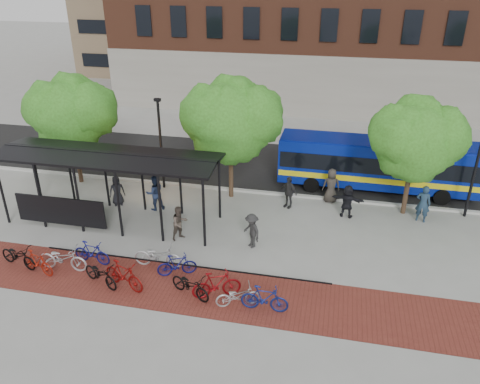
% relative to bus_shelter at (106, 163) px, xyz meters
% --- Properties ---
extents(ground, '(160.00, 160.00, 0.00)m').
position_rel_bus_shelter_xyz_m(ground, '(8.13, 0.48, -3.00)').
color(ground, '#9E9E99').
rests_on(ground, ground).
extents(asphalt_street, '(160.00, 8.00, 0.01)m').
position_rel_bus_shelter_xyz_m(asphalt_street, '(8.13, 8.48, -2.99)').
color(asphalt_street, black).
rests_on(asphalt_street, ground).
extents(curb, '(160.00, 0.25, 0.12)m').
position_rel_bus_shelter_xyz_m(curb, '(8.13, 4.48, -2.94)').
color(curb, '#B7B7B2').
rests_on(curb, ground).
extents(brick_strip, '(24.00, 3.00, 0.01)m').
position_rel_bus_shelter_xyz_m(brick_strip, '(6.13, -4.52, -3.00)').
color(brick_strip, maroon).
rests_on(brick_strip, ground).
extents(bike_rack_rail, '(12.00, 0.05, 0.95)m').
position_rel_bus_shelter_xyz_m(bike_rack_rail, '(4.83, -3.62, -3.00)').
color(bike_rack_rail, black).
rests_on(bike_rack_rail, ground).
extents(bus_shelter, '(10.60, 3.07, 3.60)m').
position_rel_bus_shelter_xyz_m(bus_shelter, '(0.00, 0.00, 0.00)').
color(bus_shelter, black).
rests_on(bus_shelter, ground).
extents(tree_a, '(4.90, 4.00, 6.18)m').
position_rel_bus_shelter_xyz_m(tree_a, '(-3.77, 3.83, 1.24)').
color(tree_a, '#382619').
rests_on(tree_a, ground).
extents(tree_b, '(5.15, 4.20, 6.47)m').
position_rel_bus_shelter_xyz_m(tree_b, '(5.23, 3.83, 1.46)').
color(tree_b, '#382619').
rests_on(tree_b, ground).
extents(tree_c, '(4.66, 3.80, 5.92)m').
position_rel_bus_shelter_xyz_m(tree_c, '(14.22, 3.83, 1.06)').
color(tree_c, '#382619').
rests_on(tree_c, ground).
extents(lamp_post_left, '(0.35, 0.20, 5.12)m').
position_rel_bus_shelter_xyz_m(lamp_post_left, '(1.13, 4.08, -0.25)').
color(lamp_post_left, black).
rests_on(lamp_post_left, ground).
extents(lamp_post_right, '(0.35, 0.20, 5.12)m').
position_rel_bus_shelter_xyz_m(lamp_post_right, '(17.13, 4.08, -0.25)').
color(lamp_post_right, black).
rests_on(lamp_post_right, ground).
extents(bus, '(10.67, 2.64, 2.87)m').
position_rel_bus_shelter_xyz_m(bus, '(12.77, 6.36, -1.35)').
color(bus, '#071C8E').
rests_on(bus, ground).
extents(bike_0, '(2.03, 1.14, 1.01)m').
position_rel_bus_shelter_xyz_m(bike_0, '(-2.02, -4.54, -2.49)').
color(bike_0, black).
rests_on(bike_0, ground).
extents(bike_1, '(1.77, 0.92, 1.02)m').
position_rel_bus_shelter_xyz_m(bike_1, '(-0.95, -4.80, -2.49)').
color(bike_1, '#9E1D0E').
rests_on(bike_1, ground).
extents(bike_2, '(2.12, 0.80, 1.10)m').
position_rel_bus_shelter_xyz_m(bike_2, '(-0.06, -4.36, -2.45)').
color(bike_2, '#B4B4B7').
rests_on(bike_2, ground).
extents(bike_3, '(1.75, 0.67, 1.02)m').
position_rel_bus_shelter_xyz_m(bike_3, '(0.87, -3.68, -2.49)').
color(bike_3, navy).
rests_on(bike_3, ground).
extents(bike_4, '(1.96, 1.35, 0.97)m').
position_rel_bus_shelter_xyz_m(bike_4, '(1.93, -4.96, -2.51)').
color(bike_4, black).
rests_on(bike_4, ground).
extents(bike_5, '(2.01, 1.17, 1.17)m').
position_rel_bus_shelter_xyz_m(bike_5, '(2.91, -4.95, -2.42)').
color(bike_5, maroon).
rests_on(bike_5, ground).
extents(bike_6, '(2.08, 0.78, 1.08)m').
position_rel_bus_shelter_xyz_m(bike_6, '(3.69, -3.34, -2.46)').
color(bike_6, '#B7B8BA').
rests_on(bike_6, ground).
extents(bike_7, '(1.66, 1.06, 0.97)m').
position_rel_bus_shelter_xyz_m(bike_7, '(4.65, -3.73, -2.51)').
color(bike_7, navy).
rests_on(bike_7, ground).
extents(bike_8, '(1.94, 1.35, 0.97)m').
position_rel_bus_shelter_xyz_m(bike_8, '(5.59, -4.88, -2.51)').
color(bike_8, black).
rests_on(bike_8, ground).
extents(bike_9, '(1.94, 1.27, 1.13)m').
position_rel_bus_shelter_xyz_m(bike_9, '(6.58, -4.74, -2.43)').
color(bike_9, maroon).
rests_on(bike_9, ground).
extents(bike_10, '(1.76, 1.16, 0.87)m').
position_rel_bus_shelter_xyz_m(bike_10, '(7.47, -5.05, -2.56)').
color(bike_10, '#ABABAE').
rests_on(bike_10, ground).
extents(bike_11, '(1.76, 0.50, 1.06)m').
position_rel_bus_shelter_xyz_m(bike_11, '(8.47, -5.13, -2.47)').
color(bike_11, navy).
rests_on(bike_11, ground).
extents(pedestrian_0, '(0.93, 0.83, 1.60)m').
position_rel_bus_shelter_xyz_m(pedestrian_0, '(-0.46, 1.55, -2.20)').
color(pedestrian_0, black).
rests_on(pedestrian_0, ground).
extents(pedestrian_2, '(1.16, 1.11, 1.88)m').
position_rel_bus_shelter_xyz_m(pedestrian_2, '(1.68, 1.47, -2.06)').
color(pedestrian_2, '#212E4E').
rests_on(pedestrian_2, ground).
extents(pedestrian_4, '(1.08, 0.85, 1.71)m').
position_rel_bus_shelter_xyz_m(pedestrian_4, '(8.31, 3.18, -2.14)').
color(pedestrian_4, '#2A2A2A').
rests_on(pedestrian_4, ground).
extents(pedestrian_5, '(1.64, 0.75, 1.71)m').
position_rel_bus_shelter_xyz_m(pedestrian_5, '(11.29, 2.76, -2.14)').
color(pedestrian_5, black).
rests_on(pedestrian_5, ground).
extents(pedestrian_6, '(0.98, 0.70, 1.86)m').
position_rel_bus_shelter_xyz_m(pedestrian_6, '(10.43, 4.28, -2.07)').
color(pedestrian_6, '#37322C').
rests_on(pedestrian_6, ground).
extents(pedestrian_7, '(0.79, 0.62, 1.91)m').
position_rel_bus_shelter_xyz_m(pedestrian_7, '(14.88, 3.09, -2.04)').
color(pedestrian_7, '#223951').
rests_on(pedestrian_7, ground).
extents(pedestrian_8, '(0.99, 1.01, 1.64)m').
position_rel_bus_shelter_xyz_m(pedestrian_8, '(3.86, -1.02, -2.18)').
color(pedestrian_8, '#4C4138').
rests_on(pedestrian_8, ground).
extents(pedestrian_9, '(1.17, 1.18, 1.63)m').
position_rel_bus_shelter_xyz_m(pedestrian_9, '(7.19, -0.99, -2.18)').
color(pedestrian_9, '#282828').
rests_on(pedestrian_9, ground).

